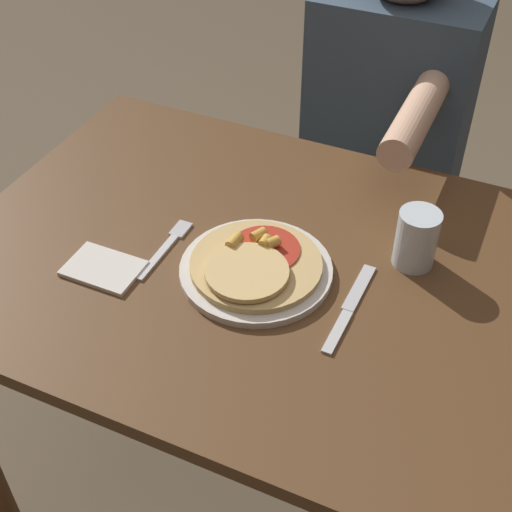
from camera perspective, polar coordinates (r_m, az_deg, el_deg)
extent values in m
plane|color=brown|center=(1.85, 1.31, -17.67)|extent=(8.00, 8.00, 0.00)
cube|color=brown|center=(1.29, 1.80, -1.19)|extent=(1.19, 0.81, 0.03)
cylinder|color=brown|center=(1.95, -9.00, 1.65)|extent=(0.06, 0.06, 0.70)
cylinder|color=silver|center=(1.25, 0.00, -1.13)|extent=(0.27, 0.27, 0.01)
cylinder|color=tan|center=(1.25, 0.00, -0.69)|extent=(0.23, 0.23, 0.01)
cylinder|color=#B22D1E|center=(1.26, 0.65, 0.54)|extent=(0.13, 0.13, 0.00)
cylinder|color=#DDB771|center=(1.21, -0.73, -1.28)|extent=(0.14, 0.14, 0.01)
cylinder|color=gold|center=(1.26, 1.35, 1.08)|extent=(0.03, 0.03, 0.02)
cylinder|color=gold|center=(1.26, -1.72, 1.19)|extent=(0.02, 0.03, 0.02)
cylinder|color=gold|center=(1.28, 0.21, 1.69)|extent=(0.03, 0.03, 0.02)
cylinder|color=gold|center=(1.26, 0.75, 1.15)|extent=(0.02, 0.02, 0.02)
cube|color=silver|center=(1.30, -7.90, -0.10)|extent=(0.01, 0.13, 0.00)
cube|color=silver|center=(1.35, -6.04, 2.15)|extent=(0.03, 0.05, 0.00)
cube|color=silver|center=(1.16, 6.52, -6.05)|extent=(0.02, 0.10, 0.00)
cube|color=silver|center=(1.24, 8.21, -2.60)|extent=(0.02, 0.12, 0.00)
cylinder|color=silver|center=(1.28, 12.72, 1.36)|extent=(0.07, 0.07, 0.11)
cube|color=silver|center=(1.29, -12.09, -0.97)|extent=(0.13, 0.09, 0.01)
cylinder|color=#2D2D38|center=(2.08, 6.79, 1.02)|extent=(0.11, 0.11, 0.49)
cylinder|color=#2D2D38|center=(2.05, 11.26, -0.27)|extent=(0.11, 0.11, 0.49)
cube|color=#3D5166|center=(1.78, 10.69, 12.32)|extent=(0.38, 0.22, 0.49)
cylinder|color=tan|center=(1.49, 12.62, 10.72)|extent=(0.07, 0.30, 0.07)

